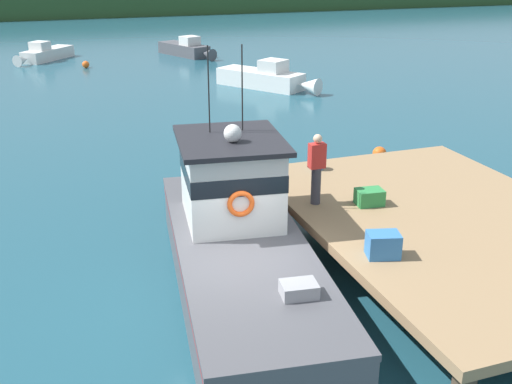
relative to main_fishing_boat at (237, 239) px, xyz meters
name	(u,v)px	position (x,y,z in m)	size (l,w,h in m)	color
ground_plane	(238,305)	(-0.27, -0.88, -1.01)	(200.00, 200.00, 0.00)	#1E4C5B
dock	(448,223)	(4.53, -0.88, 0.07)	(6.00, 9.00, 1.20)	#4C3D2D
main_fishing_boat	(237,239)	(0.00, 0.00, 0.00)	(3.56, 9.95, 4.80)	#4C4C51
crate_stack_mid_dock	(369,197)	(3.26, 0.34, 0.37)	(0.60, 0.44, 0.36)	#2D8442
crate_single_far	(383,245)	(2.24, -1.99, 0.43)	(0.60, 0.44, 0.47)	#3370B2
bait_bucket	(317,163)	(3.15, 2.94, 0.36)	(0.32, 0.32, 0.34)	#2866B2
deckhand_by_the_boat	(317,168)	(2.13, 0.81, 1.05)	(0.36, 0.22, 1.63)	#383842
moored_boat_far_left	(267,78)	(7.48, 18.43, -0.50)	(4.22, 5.46, 1.48)	white
moored_boat_outer_mooring	(187,49)	(6.06, 29.97, -0.55)	(2.96, 5.22, 1.33)	#4C4C51
moored_boat_far_right	(44,54)	(-3.01, 31.16, -0.58)	(3.85, 4.39, 1.24)	silver
mooring_buoy_inshore	(86,64)	(-0.77, 27.50, -0.79)	(0.42, 0.42, 0.42)	#EA5B19
mooring_buoy_spare_mooring	(379,153)	(7.00, 6.22, -0.78)	(0.46, 0.46, 0.46)	#EA5B19
far_shoreline	(62,5)	(-0.27, 61.12, 0.19)	(120.00, 8.00, 2.40)	#284723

